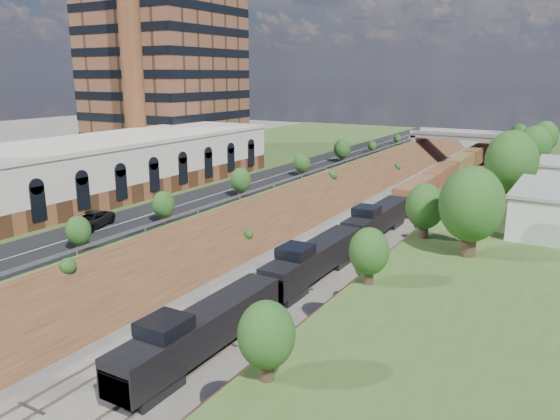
% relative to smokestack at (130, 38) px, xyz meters
% --- Properties ---
extents(platform_left, '(44.00, 180.00, 5.00)m').
position_rel_smokestack_xyz_m(platform_left, '(3.00, 4.00, -22.50)').
color(platform_left, '#415924').
rests_on(platform_left, ground).
extents(embankment_left, '(10.00, 180.00, 10.00)m').
position_rel_smokestack_xyz_m(embankment_left, '(25.00, 4.00, -25.00)').
color(embankment_left, brown).
rests_on(embankment_left, ground).
extents(embankment_right, '(10.00, 180.00, 10.00)m').
position_rel_smokestack_xyz_m(embankment_right, '(47.00, 4.00, -25.00)').
color(embankment_right, brown).
rests_on(embankment_right, ground).
extents(rail_left_track, '(1.58, 180.00, 0.18)m').
position_rel_smokestack_xyz_m(rail_left_track, '(33.40, 4.00, -24.91)').
color(rail_left_track, gray).
rests_on(rail_left_track, ground).
extents(rail_right_track, '(1.58, 180.00, 0.18)m').
position_rel_smokestack_xyz_m(rail_right_track, '(38.60, 4.00, -24.91)').
color(rail_right_track, gray).
rests_on(rail_right_track, ground).
extents(road, '(8.00, 180.00, 0.10)m').
position_rel_smokestack_xyz_m(road, '(20.50, 4.00, -19.95)').
color(road, black).
rests_on(road, platform_left).
extents(guardrail, '(0.10, 171.00, 0.70)m').
position_rel_smokestack_xyz_m(guardrail, '(24.60, 3.80, -19.45)').
color(guardrail, '#99999E').
rests_on(guardrail, platform_left).
extents(commercial_building, '(14.30, 62.30, 7.00)m').
position_rel_smokestack_xyz_m(commercial_building, '(8.00, -18.00, -16.49)').
color(commercial_building, brown).
rests_on(commercial_building, platform_left).
extents(smokestack, '(3.20, 3.20, 40.00)m').
position_rel_smokestack_xyz_m(smokestack, '(0.00, 0.00, 0.00)').
color(smokestack, brown).
rests_on(smokestack, platform_left).
extents(overpass, '(24.50, 8.30, 7.40)m').
position_rel_smokestack_xyz_m(overpass, '(36.00, 66.00, -20.08)').
color(overpass, gray).
rests_on(overpass, ground).
extents(tree_right_large, '(5.25, 5.25, 7.61)m').
position_rel_smokestack_xyz_m(tree_right_large, '(53.00, -16.00, -15.62)').
color(tree_right_large, '#473323').
rests_on(tree_right_large, platform_right).
extents(tree_left_crest, '(2.45, 2.45, 3.55)m').
position_rel_smokestack_xyz_m(tree_left_crest, '(24.20, -36.00, -17.96)').
color(tree_left_crest, '#473323').
rests_on(tree_left_crest, platform_left).
extents(freight_train, '(2.78, 127.51, 4.55)m').
position_rel_smokestack_xyz_m(freight_train, '(38.60, 24.46, -22.57)').
color(freight_train, black).
rests_on(freight_train, ground).
extents(suv, '(4.04, 6.13, 1.57)m').
position_rel_smokestack_xyz_m(suv, '(19.14, -26.21, -19.12)').
color(suv, black).
rests_on(suv, road).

